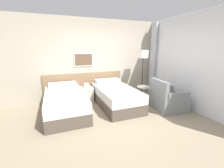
{
  "coord_description": "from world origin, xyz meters",
  "views": [
    {
      "loc": [
        -1.37,
        -3.14,
        1.76
      ],
      "look_at": [
        0.21,
        0.83,
        0.72
      ],
      "focal_mm": 24.0,
      "sensor_mm": 36.0,
      "label": 1
    }
  ],
  "objects": [
    {
      "name": "bed_near_window",
      "position": [
        0.36,
        0.9,
        0.29
      ],
      "size": [
        1.02,
        1.97,
        0.7
      ],
      "color": "brown",
      "rests_on": "ground_plane"
    },
    {
      "name": "floor_lamp",
      "position": [
        1.56,
        1.32,
        1.41
      ],
      "size": [
        0.24,
        0.24,
        1.67
      ],
      "color": "black",
      "rests_on": "ground_plane"
    },
    {
      "name": "wall_headboard",
      "position": [
        -0.02,
        1.94,
        1.3
      ],
      "size": [
        10.0,
        0.1,
        2.7
      ],
      "color": "#B7AD99",
      "rests_on": "ground_plane"
    },
    {
      "name": "ground_plane",
      "position": [
        0.0,
        0.0,
        0.0
      ],
      "size": [
        16.0,
        16.0,
        0.0
      ],
      "primitive_type": "plane",
      "color": "gray"
    },
    {
      "name": "bed_near_door",
      "position": [
        -1.14,
        0.9,
        0.29
      ],
      "size": [
        1.02,
        1.97,
        0.7
      ],
      "color": "brown",
      "rests_on": "ground_plane"
    },
    {
      "name": "side_table",
      "position": [
        1.3,
        0.74,
        0.39
      ],
      "size": [
        0.49,
        0.49,
        0.55
      ],
      "color": "gray",
      "rests_on": "ground_plane"
    },
    {
      "name": "nightstand",
      "position": [
        -0.39,
        1.62,
        0.25
      ],
      "size": [
        0.4,
        0.43,
        0.61
      ],
      "color": "beige",
      "rests_on": "ground_plane"
    },
    {
      "name": "armchair",
      "position": [
        1.64,
        0.06,
        0.28
      ],
      "size": [
        0.91,
        0.89,
        0.89
      ],
      "rotation": [
        0.0,
        0.0,
        1.45
      ],
      "color": "gray",
      "rests_on": "ground_plane"
    },
    {
      "name": "wall_window",
      "position": [
        2.28,
        -0.19,
        1.34
      ],
      "size": [
        0.21,
        4.41,
        2.7
      ],
      "color": "white",
      "rests_on": "ground_plane"
    }
  ]
}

